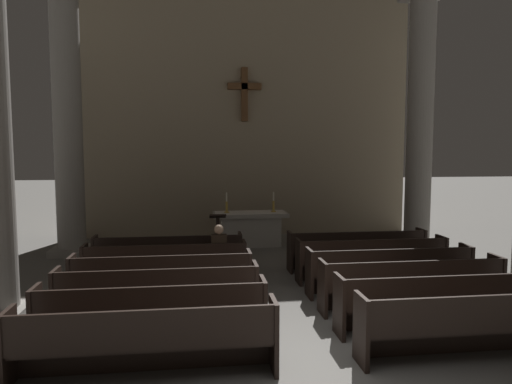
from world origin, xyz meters
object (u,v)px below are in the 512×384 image
Objects in this scene: column_right_second at (420,125)px; candlestick_left at (227,206)px; pew_right_row_6 at (357,250)px; candlestick_right at (273,206)px; pew_left_row_2 at (153,315)px; pew_right_row_4 at (390,271)px; column_left_second at (68,122)px; altar at (250,228)px; pew_right_row_5 at (372,259)px; pew_left_row_1 at (145,342)px; pew_left_row_6 at (169,255)px; pew_right_row_1 at (476,325)px; lone_worshipper at (219,254)px; lectern at (218,236)px; pew_left_row_3 at (158,294)px; pew_left_row_4 at (163,278)px; pew_right_row_2 at (440,302)px; pew_left_row_5 at (166,266)px; pew_right_row_3 at (412,285)px.

column_right_second is 12.34× the size of candlestick_left.
pew_right_row_6 is 5.53× the size of candlestick_right.
column_right_second is at bearing 41.46° from pew_left_row_2.
pew_right_row_4 is (4.41, 1.90, 0.00)m from pew_left_row_2.
candlestick_right is at bearing 5.45° from column_left_second.
pew_right_row_6 is 1.50× the size of altar.
pew_right_row_5 is 4.59m from altar.
candlestick_left is at bearing 77.65° from pew_left_row_2.
pew_left_row_1 and pew_left_row_6 have the same top height.
pew_right_row_4 is 1.00× the size of pew_right_row_6.
altar is (-2.21, 7.82, 0.06)m from pew_right_row_1.
lectern is at bearing 87.95° from lone_worshipper.
pew_right_row_6 is (4.41, 2.85, 0.00)m from pew_left_row_3.
pew_left_row_4 is at bearing 147.12° from pew_right_row_1.
pew_right_row_1 is 8.13m from altar.
pew_right_row_6 is (0.00, 1.90, 0.00)m from pew_right_row_4.
pew_left_row_1 and pew_right_row_1 have the same top height.
pew_right_row_2 is 4.41m from lone_worshipper.
pew_left_row_6 is at bearing -122.43° from lectern.
pew_left_row_5 and pew_right_row_5 have the same top height.
pew_left_row_2 and pew_right_row_5 have the same top height.
altar is (2.21, 3.07, 0.06)m from pew_left_row_6.
pew_left_row_3 is (0.00, 0.95, 0.00)m from pew_left_row_2.
pew_left_row_2 is 1.00× the size of pew_left_row_3.
pew_right_row_3 is 2.50× the size of lone_worshipper.
pew_right_row_4 is (4.41, 0.95, 0.00)m from pew_left_row_3.
lectern reaches higher than pew_right_row_1.
candlestick_right reaches higher than lectern.
candlestick_right is at bearing 116.11° from pew_right_row_6.
pew_right_row_1 is (4.41, 0.00, 0.00)m from pew_left_row_1.
pew_left_row_1 is 4.41m from pew_right_row_1.
pew_left_row_5 is 0.95m from pew_left_row_6.
lone_worshipper is at bearing 74.16° from pew_left_row_1.
candlestick_right is (2.91, 4.02, 0.72)m from pew_left_row_5.
pew_right_row_2 is 7.22m from altar.
pew_right_row_6 is 4.29m from candlestick_left.
pew_left_row_4 is (0.00, 0.95, 0.00)m from pew_left_row_3.
pew_left_row_3 is 6.15m from candlestick_left.
pew_right_row_6 is at bearing 90.00° from pew_right_row_3.
lectern reaches higher than pew_right_row_3.
pew_right_row_2 is (4.41, -0.95, 0.00)m from pew_left_row_3.
pew_left_row_3 is at bearing 90.00° from pew_left_row_2.
lectern is at bearing -9.50° from column_left_second.
column_left_second is at bearing -174.55° from candlestick_right.
column_left_second reaches higher than pew_left_row_1.
pew_right_row_1 is (4.41, -1.90, 0.00)m from pew_left_row_3.
pew_left_row_1 is 1.50× the size of altar.
lone_worshipper reaches higher than altar.
altar reaches higher than pew_left_row_6.
pew_left_row_5 is at bearing 90.00° from pew_left_row_1.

